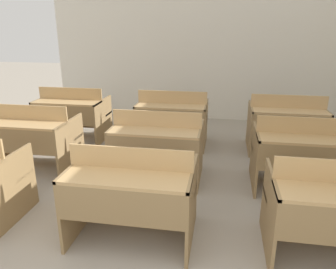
# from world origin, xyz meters

# --- Properties ---
(wall_back) EXTENTS (5.92, 0.06, 2.88)m
(wall_back) POSITION_xyz_m (0.00, 5.76, 1.44)
(wall_back) COLOR white
(wall_back) RESTS_ON ground_plane
(bench_front_center) EXTENTS (1.11, 0.79, 0.90)m
(bench_front_center) POSITION_xyz_m (-0.18, 1.49, 0.47)
(bench_front_center) COLOR #93744A
(bench_front_center) RESTS_ON ground_plane
(bench_second_left) EXTENTS (1.11, 0.79, 0.90)m
(bench_second_left) POSITION_xyz_m (-1.94, 2.77, 0.47)
(bench_second_left) COLOR #95774D
(bench_second_left) RESTS_ON ground_plane
(bench_second_center) EXTENTS (1.11, 0.79, 0.90)m
(bench_second_center) POSITION_xyz_m (-0.20, 2.75, 0.47)
(bench_second_center) COLOR #9A7C52
(bench_second_center) RESTS_ON ground_plane
(bench_second_right) EXTENTS (1.11, 0.79, 0.90)m
(bench_second_right) POSITION_xyz_m (1.54, 2.76, 0.47)
(bench_second_right) COLOR olive
(bench_second_right) RESTS_ON ground_plane
(bench_third_left) EXTENTS (1.11, 0.79, 0.90)m
(bench_third_left) POSITION_xyz_m (-1.94, 4.02, 0.47)
(bench_third_left) COLOR #93754B
(bench_third_left) RESTS_ON ground_plane
(bench_third_center) EXTENTS (1.11, 0.79, 0.90)m
(bench_third_center) POSITION_xyz_m (-0.21, 4.03, 0.47)
(bench_third_center) COLOR #9A7B51
(bench_third_center) RESTS_ON ground_plane
(bench_third_right) EXTENTS (1.11, 0.79, 0.90)m
(bench_third_right) POSITION_xyz_m (1.56, 4.01, 0.47)
(bench_third_right) COLOR #9A7B51
(bench_third_right) RESTS_ON ground_plane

